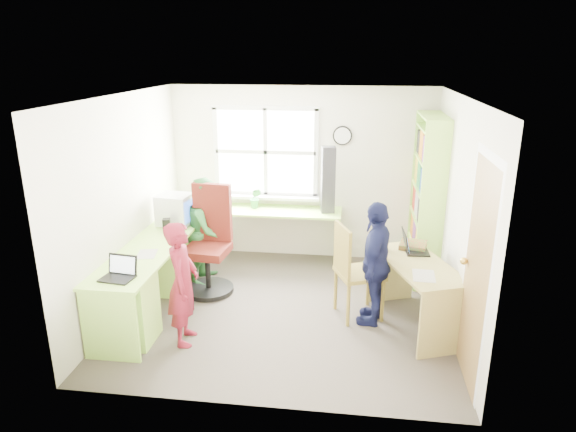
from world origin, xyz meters
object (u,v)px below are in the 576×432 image
(potted_plant, at_px, (255,198))
(person_green, at_px, (207,230))
(l_desk, at_px, (164,277))
(laptop_left, at_px, (119,273))
(swivel_chair, at_px, (210,246))
(wooden_chair, at_px, (353,268))
(right_desk, at_px, (417,281))
(person_navy, at_px, (376,263))
(crt_monitor, at_px, (175,210))
(bookshelf, at_px, (426,202))
(cd_tower, at_px, (328,180))
(laptop_right, at_px, (412,247))
(person_red, at_px, (183,283))

(potted_plant, xyz_separation_m, person_green, (-0.48, -0.76, -0.22))
(l_desk, xyz_separation_m, laptop_left, (-0.17, -0.67, 0.34))
(l_desk, distance_m, swivel_chair, 0.79)
(wooden_chair, bearing_deg, right_desk, -31.80)
(person_navy, bearing_deg, right_desk, 97.23)
(swivel_chair, relative_size, person_navy, 0.96)
(swivel_chair, bearing_deg, crt_monitor, 161.94)
(bookshelf, bearing_deg, laptop_left, -145.65)
(l_desk, xyz_separation_m, cd_tower, (1.69, 1.71, 0.74))
(laptop_right, relative_size, person_green, 0.26)
(wooden_chair, xyz_separation_m, laptop_right, (0.64, 0.22, 0.20))
(crt_monitor, height_order, person_green, person_green)
(right_desk, bearing_deg, person_red, 173.93)
(potted_plant, bearing_deg, wooden_chair, -47.99)
(right_desk, distance_m, swivel_chair, 2.49)
(laptop_left, bearing_deg, bookshelf, 41.94)
(bookshelf, xyz_separation_m, person_navy, (-0.66, -1.31, -0.32))
(swivel_chair, bearing_deg, potted_plant, 75.22)
(right_desk, relative_size, potted_plant, 4.83)
(bookshelf, xyz_separation_m, cd_tower, (-1.26, 0.24, 0.20))
(potted_plant, relative_size, person_navy, 0.21)
(bookshelf, bearing_deg, potted_plant, 172.93)
(person_red, bearing_deg, laptop_right, -74.81)
(right_desk, height_order, swivel_chair, swivel_chair)
(swivel_chair, bearing_deg, laptop_left, -104.38)
(crt_monitor, distance_m, person_navy, 2.58)
(right_desk, bearing_deg, person_green, 140.23)
(l_desk, bearing_deg, cd_tower, 45.23)
(bookshelf, height_order, wooden_chair, bookshelf)
(swivel_chair, xyz_separation_m, wooden_chair, (1.74, -0.48, 0.02))
(crt_monitor, relative_size, cd_tower, 0.49)
(right_desk, distance_m, bookshelf, 1.45)
(wooden_chair, bearing_deg, person_green, 135.79)
(swivel_chair, relative_size, person_red, 1.03)
(l_desk, relative_size, crt_monitor, 6.71)
(person_red, bearing_deg, crt_monitor, 13.96)
(swivel_chair, distance_m, crt_monitor, 0.65)
(swivel_chair, distance_m, person_navy, 2.06)
(bookshelf, xyz_separation_m, person_green, (-2.74, -0.48, -0.33))
(right_desk, bearing_deg, potted_plant, 120.53)
(crt_monitor, bearing_deg, bookshelf, 17.26)
(person_green, bearing_deg, laptop_left, 173.06)
(l_desk, distance_m, laptop_left, 0.77)
(bookshelf, distance_m, person_red, 3.25)
(right_desk, bearing_deg, l_desk, 161.73)
(laptop_left, distance_m, person_navy, 2.61)
(potted_plant, xyz_separation_m, person_navy, (1.60, -1.59, -0.21))
(swivel_chair, distance_m, wooden_chair, 1.80)
(l_desk, height_order, laptop_right, laptop_right)
(l_desk, distance_m, crt_monitor, 1.06)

